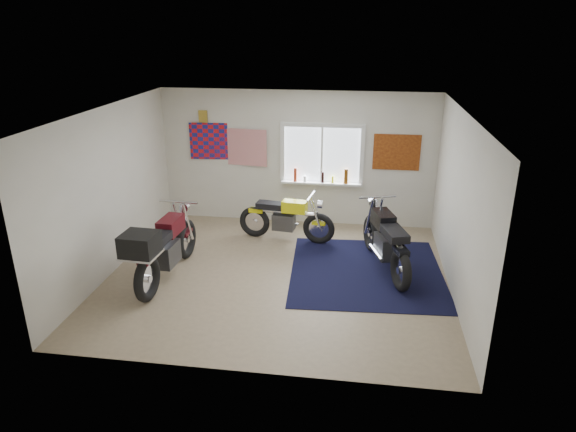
# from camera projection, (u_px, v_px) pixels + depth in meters

# --- Properties ---
(ground) EXTENTS (5.50, 5.50, 0.00)m
(ground) POSITION_uv_depth(u_px,v_px,m) (277.00, 276.00, 8.47)
(ground) COLOR #9E896B
(ground) RESTS_ON ground
(room_shell) EXTENTS (5.50, 5.50, 5.50)m
(room_shell) POSITION_uv_depth(u_px,v_px,m) (277.00, 181.00, 7.88)
(room_shell) COLOR white
(room_shell) RESTS_ON ground
(navy_rug) EXTENTS (2.65, 2.74, 0.01)m
(navy_rug) POSITION_uv_depth(u_px,v_px,m) (366.00, 271.00, 8.60)
(navy_rug) COLOR black
(navy_rug) RESTS_ON ground
(window_assembly) EXTENTS (1.66, 0.17, 1.26)m
(window_assembly) POSITION_uv_depth(u_px,v_px,m) (322.00, 159.00, 10.19)
(window_assembly) COLOR white
(window_assembly) RESTS_ON room_shell
(oil_bottles) EXTENTS (1.10, 0.09, 0.30)m
(oil_bottles) POSITION_uv_depth(u_px,v_px,m) (325.00, 176.00, 10.24)
(oil_bottles) COLOR maroon
(oil_bottles) RESTS_ON window_assembly
(flag_display) EXTENTS (1.60, 0.10, 1.17)m
(flag_display) POSITION_uv_depth(u_px,v_px,m) (203.00, 116.00, 10.25)
(flag_display) COLOR red
(flag_display) RESTS_ON room_shell
(triumph_poster) EXTENTS (0.90, 0.03, 0.70)m
(triumph_poster) POSITION_uv_depth(u_px,v_px,m) (397.00, 152.00, 9.95)
(triumph_poster) COLOR #A54C14
(triumph_poster) RESTS_ON room_shell
(yellow_triumph) EXTENTS (1.88, 0.56, 0.95)m
(yellow_triumph) POSITION_uv_depth(u_px,v_px,m) (286.00, 219.00, 9.72)
(yellow_triumph) COLOR black
(yellow_triumph) RESTS_ON ground
(black_chrome_bike) EXTENTS (0.87, 2.12, 1.12)m
(black_chrome_bike) POSITION_uv_depth(u_px,v_px,m) (386.00, 242.00, 8.55)
(black_chrome_bike) COLOR black
(black_chrome_bike) RESTS_ON navy_rug
(maroon_tourer) EXTENTS (0.67, 2.23, 1.13)m
(maroon_tourer) POSITION_uv_depth(u_px,v_px,m) (162.00, 248.00, 8.07)
(maroon_tourer) COLOR black
(maroon_tourer) RESTS_ON ground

